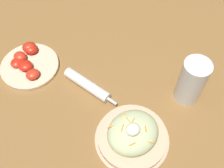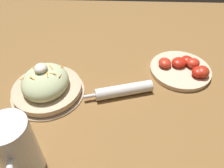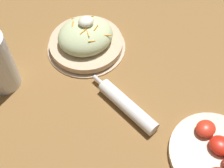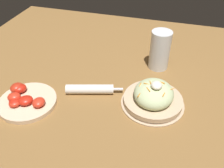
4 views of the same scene
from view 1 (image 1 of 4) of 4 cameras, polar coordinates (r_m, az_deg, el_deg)
ground_plane at (r=0.91m, az=-3.32°, el=-1.62°), size 1.43×1.43×0.00m
salad_plate at (r=0.81m, az=4.34°, el=-10.57°), size 0.22×0.22×0.10m
beer_mug at (r=0.88m, az=16.32°, el=0.31°), size 0.14×0.08×0.16m
napkin_roll at (r=0.91m, az=-5.19°, el=-0.20°), size 0.08×0.21×0.04m
tomato_plate at (r=1.01m, az=-17.18°, el=4.17°), size 0.20×0.20×0.05m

